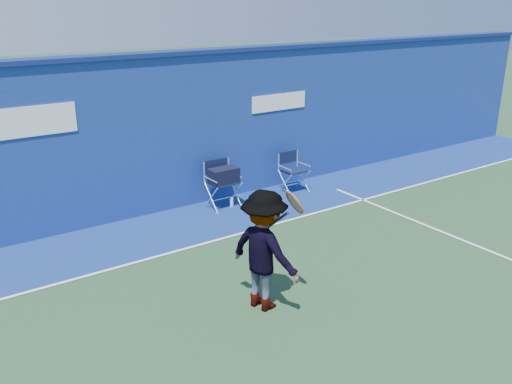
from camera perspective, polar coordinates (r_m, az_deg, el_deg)
ground at (r=6.79m, az=2.99°, el=-16.47°), size 80.00×80.00×0.00m
stadium_wall at (r=10.40m, az=-14.52°, el=5.42°), size 24.00×0.50×3.08m
out_of_bounds_strip at (r=9.92m, az=-11.50°, el=-4.50°), size 24.00×1.80×0.01m
court_lines at (r=7.18m, az=0.02°, el=-14.08°), size 24.00×12.00×0.01m
directors_chair_left at (r=10.92m, az=-3.48°, el=0.39°), size 0.57×0.51×0.96m
directors_chair_right at (r=11.88m, az=3.98°, el=1.34°), size 0.52×0.46×0.86m
water_bottle at (r=11.00m, az=-2.58°, el=-1.05°), size 0.07×0.07×0.22m
tennis_player at (r=7.25m, az=0.88°, el=-6.14°), size 0.97×1.21×1.68m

